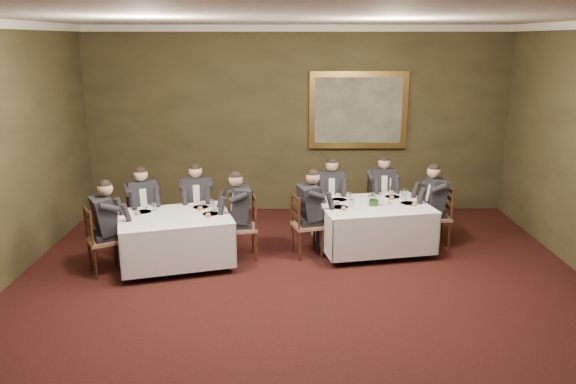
{
  "coord_description": "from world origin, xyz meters",
  "views": [
    {
      "loc": [
        -0.21,
        -5.65,
        3.25
      ],
      "look_at": [
        -0.18,
        2.04,
        1.15
      ],
      "focal_mm": 35.0,
      "sensor_mm": 36.0,
      "label": 1
    }
  ],
  "objects_px": {
    "chair_sec_endleft": "(104,254)",
    "centerpiece": "(374,197)",
    "diner_sec_backleft": "(143,218)",
    "table_main": "(373,223)",
    "diner_sec_backright": "(197,214)",
    "chair_sec_endright": "(243,240)",
    "candlestick": "(390,194)",
    "diner_sec_endright": "(242,226)",
    "chair_sec_backright": "(198,227)",
    "diner_main_backright": "(381,203)",
    "diner_main_backleft": "(330,206)",
    "chair_main_endright": "(435,229)",
    "chair_main_backleft": "(330,218)",
    "table_second": "(176,236)",
    "chair_sec_backleft": "(144,232)",
    "diner_main_endleft": "(307,224)",
    "chair_main_backright": "(380,215)",
    "chair_main_endleft": "(306,238)",
    "diner_main_endright": "(436,215)",
    "diner_sec_endleft": "(104,239)",
    "painting": "(358,110)"
  },
  "relations": [
    {
      "from": "chair_sec_endleft",
      "to": "centerpiece",
      "type": "relative_size",
      "value": 3.87
    },
    {
      "from": "chair_sec_endleft",
      "to": "diner_sec_backleft",
      "type": "bearing_deg",
      "value": 129.83
    },
    {
      "from": "table_main",
      "to": "diner_sec_backright",
      "type": "height_order",
      "value": "diner_sec_backright"
    },
    {
      "from": "chair_sec_endright",
      "to": "candlestick",
      "type": "distance_m",
      "value": 2.38
    },
    {
      "from": "diner_sec_endright",
      "to": "chair_sec_endleft",
      "type": "distance_m",
      "value": 2.03
    },
    {
      "from": "chair_sec_backright",
      "to": "candlestick",
      "type": "relative_size",
      "value": 2.35
    },
    {
      "from": "diner_sec_backright",
      "to": "candlestick",
      "type": "distance_m",
      "value": 3.1
    },
    {
      "from": "chair_sec_endright",
      "to": "chair_sec_endleft",
      "type": "height_order",
      "value": "same"
    },
    {
      "from": "diner_main_backright",
      "to": "diner_sec_backright",
      "type": "bearing_deg",
      "value": 5.23
    },
    {
      "from": "diner_main_backleft",
      "to": "chair_main_endright",
      "type": "xyz_separation_m",
      "value": [
        1.66,
        -0.55,
        -0.23
      ]
    },
    {
      "from": "chair_main_backleft",
      "to": "diner_sec_backright",
      "type": "relative_size",
      "value": 0.74
    },
    {
      "from": "table_main",
      "to": "table_second",
      "type": "bearing_deg",
      "value": -169.0
    },
    {
      "from": "chair_sec_backleft",
      "to": "diner_main_backright",
      "type": "bearing_deg",
      "value": 166.26
    },
    {
      "from": "chair_sec_backleft",
      "to": "diner_main_endleft",
      "type": "bearing_deg",
      "value": 147.76
    },
    {
      "from": "chair_main_backright",
      "to": "diner_main_endleft",
      "type": "xyz_separation_m",
      "value": [
        -1.32,
        -1.14,
        0.23
      ]
    },
    {
      "from": "chair_main_endleft",
      "to": "chair_main_endright",
      "type": "bearing_deg",
      "value": 84.77
    },
    {
      "from": "diner_main_endright",
      "to": "diner_sec_backright",
      "type": "xyz_separation_m",
      "value": [
        -3.85,
        0.11,
        0.0
      ]
    },
    {
      "from": "diner_main_endright",
      "to": "chair_sec_backright",
      "type": "xyz_separation_m",
      "value": [
        -3.85,
        0.13,
        -0.23
      ]
    },
    {
      "from": "chair_main_endleft",
      "to": "diner_sec_endleft",
      "type": "bearing_deg",
      "value": -93.54
    },
    {
      "from": "diner_main_backleft",
      "to": "chair_sec_endright",
      "type": "relative_size",
      "value": 1.35
    },
    {
      "from": "table_second",
      "to": "chair_sec_backleft",
      "type": "bearing_deg",
      "value": 133.73
    },
    {
      "from": "table_main",
      "to": "diner_main_endright",
      "type": "bearing_deg",
      "value": 11.0
    },
    {
      "from": "chair_main_backright",
      "to": "chair_sec_endright",
      "type": "relative_size",
      "value": 1.0
    },
    {
      "from": "candlestick",
      "to": "diner_sec_backright",
      "type": "bearing_deg",
      "value": 174.42
    },
    {
      "from": "diner_sec_backleft",
      "to": "chair_main_backright",
      "type": "bearing_deg",
      "value": 166.59
    },
    {
      "from": "chair_sec_endleft",
      "to": "chair_main_endleft",
      "type": "bearing_deg",
      "value": 72.17
    },
    {
      "from": "centerpiece",
      "to": "chair_sec_endright",
      "type": "bearing_deg",
      "value": -173.58
    },
    {
      "from": "chair_main_endleft",
      "to": "chair_main_endright",
      "type": "relative_size",
      "value": 1.0
    },
    {
      "from": "table_main",
      "to": "centerpiece",
      "type": "relative_size",
      "value": 7.38
    },
    {
      "from": "diner_sec_backleft",
      "to": "chair_main_backleft",
      "type": "bearing_deg",
      "value": 167.0
    },
    {
      "from": "diner_main_backleft",
      "to": "diner_main_endright",
      "type": "relative_size",
      "value": 1.0
    },
    {
      "from": "diner_sec_backright",
      "to": "diner_sec_endright",
      "type": "height_order",
      "value": "same"
    },
    {
      "from": "candlestick",
      "to": "chair_main_endright",
      "type": "bearing_deg",
      "value": 13.0
    },
    {
      "from": "chair_main_backleft",
      "to": "diner_main_endright",
      "type": "bearing_deg",
      "value": 159.36
    },
    {
      "from": "diner_sec_backright",
      "to": "candlestick",
      "type": "height_order",
      "value": "diner_sec_backright"
    },
    {
      "from": "candlestick",
      "to": "diner_sec_endright",
      "type": "bearing_deg",
      "value": -171.94
    },
    {
      "from": "chair_main_backright",
      "to": "centerpiece",
      "type": "distance_m",
      "value": 1.22
    },
    {
      "from": "diner_main_backleft",
      "to": "chair_sec_backright",
      "type": "distance_m",
      "value": 2.25
    },
    {
      "from": "diner_main_endleft",
      "to": "diner_sec_backright",
      "type": "xyz_separation_m",
      "value": [
        -1.76,
        0.52,
        0.0
      ]
    },
    {
      "from": "chair_main_backright",
      "to": "chair_main_endleft",
      "type": "height_order",
      "value": "same"
    },
    {
      "from": "table_main",
      "to": "chair_main_endleft",
      "type": "bearing_deg",
      "value": -168.94
    },
    {
      "from": "chair_main_backleft",
      "to": "painting",
      "type": "bearing_deg",
      "value": -114.71
    },
    {
      "from": "chair_sec_backright",
      "to": "chair_sec_endleft",
      "type": "xyz_separation_m",
      "value": [
        -1.16,
        -1.19,
        0.0
      ]
    },
    {
      "from": "diner_main_endleft",
      "to": "painting",
      "type": "bearing_deg",
      "value": 140.42
    },
    {
      "from": "chair_sec_backleft",
      "to": "candlestick",
      "type": "bearing_deg",
      "value": 153.12
    },
    {
      "from": "candlestick",
      "to": "painting",
      "type": "bearing_deg",
      "value": 96.57
    },
    {
      "from": "chair_main_endright",
      "to": "chair_sec_backright",
      "type": "relative_size",
      "value": 1.0
    },
    {
      "from": "chair_sec_endright",
      "to": "chair_main_backright",
      "type": "bearing_deg",
      "value": -70.4
    },
    {
      "from": "candlestick",
      "to": "painting",
      "type": "height_order",
      "value": "painting"
    },
    {
      "from": "diner_main_endright",
      "to": "diner_sec_endleft",
      "type": "relative_size",
      "value": 1.0
    }
  ]
}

